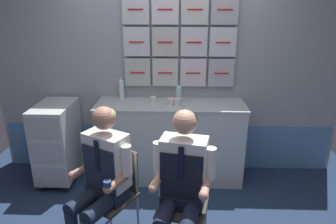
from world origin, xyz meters
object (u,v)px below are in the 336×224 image
at_px(water_bottle_tall, 121,89).
at_px(service_trolley, 57,141).
at_px(folding_chair_right, 185,191).
at_px(folding_chair_left, 115,185).
at_px(crew_member_right, 182,182).
at_px(paper_cup_tan, 177,102).
at_px(crew_member_left, 101,175).

bearing_deg(water_bottle_tall, service_trolley, -160.59).
bearing_deg(service_trolley, folding_chair_right, -33.90).
bearing_deg(service_trolley, folding_chair_left, -46.67).
height_order(service_trolley, crew_member_right, crew_member_right).
bearing_deg(paper_cup_tan, water_bottle_tall, 159.86).
relative_size(folding_chair_left, paper_cup_tan, 9.75).
xyz_separation_m(folding_chair_right, paper_cup_tan, (-0.08, 1.02, 0.48)).
bearing_deg(crew_member_left, service_trolley, 126.75).
relative_size(crew_member_left, crew_member_right, 0.99).
height_order(service_trolley, folding_chair_left, service_trolley).
xyz_separation_m(service_trolley, folding_chair_left, (0.87, -0.92, 0.01)).
xyz_separation_m(service_trolley, folding_chair_right, (1.49, -1.00, 0.01)).
height_order(folding_chair_right, crew_member_right, crew_member_right).
bearing_deg(folding_chair_right, crew_member_right, -101.90).
xyz_separation_m(folding_chair_right, crew_member_right, (-0.03, -0.16, 0.19)).
bearing_deg(crew_member_right, water_bottle_tall, 116.71).
bearing_deg(paper_cup_tan, folding_chair_right, -85.58).
height_order(crew_member_right, water_bottle_tall, crew_member_right).
xyz_separation_m(service_trolley, crew_member_right, (1.46, -1.16, 0.20)).
relative_size(service_trolley, folding_chair_right, 1.13).
relative_size(folding_chair_right, water_bottle_tall, 3.18).
distance_m(folding_chair_left, water_bottle_tall, 1.31).
relative_size(crew_member_right, water_bottle_tall, 4.84).
bearing_deg(folding_chair_left, crew_member_left, -118.57).
height_order(folding_chair_left, crew_member_left, crew_member_left).
bearing_deg(service_trolley, paper_cup_tan, 0.71).
bearing_deg(crew_member_right, folding_chair_right, 78.10).
distance_m(service_trolley, crew_member_right, 1.87).
xyz_separation_m(crew_member_left, crew_member_right, (0.67, -0.10, 0.01)).
relative_size(service_trolley, crew_member_right, 0.74).
height_order(folding_chair_left, water_bottle_tall, water_bottle_tall).
distance_m(crew_member_right, water_bottle_tall, 1.63).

